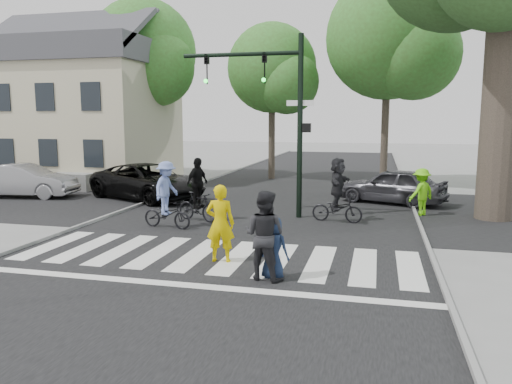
# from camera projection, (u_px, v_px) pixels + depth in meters

# --- Properties ---
(ground) EXTENTS (120.00, 120.00, 0.00)m
(ground) POSITION_uv_depth(u_px,v_px,m) (202.00, 268.00, 11.11)
(ground) COLOR gray
(ground) RESTS_ON ground
(road_stem) EXTENTS (10.00, 70.00, 0.01)m
(road_stem) POSITION_uv_depth(u_px,v_px,m) (256.00, 223.00, 15.91)
(road_stem) COLOR black
(road_stem) RESTS_ON ground
(road_cross) EXTENTS (70.00, 10.00, 0.01)m
(road_cross) POSITION_uv_depth(u_px,v_px,m) (275.00, 207.00, 18.79)
(road_cross) COLOR black
(road_cross) RESTS_ON ground
(curb_left) EXTENTS (0.10, 70.00, 0.10)m
(curb_left) POSITION_uv_depth(u_px,v_px,m) (113.00, 214.00, 17.10)
(curb_left) COLOR gray
(curb_left) RESTS_ON ground
(curb_right) EXTENTS (0.10, 70.00, 0.10)m
(curb_right) POSITION_uv_depth(u_px,v_px,m) (422.00, 230.00, 14.71)
(curb_right) COLOR gray
(curb_right) RESTS_ON ground
(crosswalk) EXTENTS (10.00, 3.85, 0.01)m
(crosswalk) POSITION_uv_depth(u_px,v_px,m) (212.00, 259.00, 11.74)
(crosswalk) COLOR silver
(crosswalk) RESTS_ON ground
(traffic_signal) EXTENTS (4.45, 0.29, 6.00)m
(traffic_signal) POSITION_uv_depth(u_px,v_px,m) (275.00, 100.00, 16.41)
(traffic_signal) COLOR black
(traffic_signal) RESTS_ON ground
(bg_tree_0) EXTENTS (5.46, 5.20, 8.97)m
(bg_tree_0) POSITION_uv_depth(u_px,v_px,m) (71.00, 69.00, 28.83)
(bg_tree_0) COLOR brown
(bg_tree_0) RESTS_ON ground
(bg_tree_1) EXTENTS (6.09, 5.80, 9.80)m
(bg_tree_1) POSITION_uv_depth(u_px,v_px,m) (146.00, 56.00, 27.07)
(bg_tree_1) COLOR brown
(bg_tree_1) RESTS_ON ground
(bg_tree_2) EXTENTS (5.04, 4.80, 8.40)m
(bg_tree_2) POSITION_uv_depth(u_px,v_px,m) (276.00, 72.00, 26.65)
(bg_tree_2) COLOR brown
(bg_tree_2) RESTS_ON ground
(bg_tree_3) EXTENTS (6.30, 6.00, 10.20)m
(bg_tree_3) POSITION_uv_depth(u_px,v_px,m) (395.00, 41.00, 23.75)
(bg_tree_3) COLOR brown
(bg_tree_3) RESTS_ON ground
(house) EXTENTS (8.40, 8.10, 8.82)m
(house) POSITION_uv_depth(u_px,v_px,m) (88.00, 109.00, 26.70)
(house) COLOR #BAB094
(house) RESTS_ON ground
(pedestrian_woman) EXTENTS (0.71, 0.51, 1.81)m
(pedestrian_woman) POSITION_uv_depth(u_px,v_px,m) (220.00, 223.00, 11.46)
(pedestrian_woman) COLOR #DCBB00
(pedestrian_woman) RESTS_ON ground
(pedestrian_child) EXTENTS (0.73, 0.58, 1.31)m
(pedestrian_child) POSITION_uv_depth(u_px,v_px,m) (274.00, 248.00, 10.25)
(pedestrian_child) COLOR #142039
(pedestrian_child) RESTS_ON ground
(pedestrian_adult) EXTENTS (1.05, 0.90, 1.86)m
(pedestrian_adult) POSITION_uv_depth(u_px,v_px,m) (264.00, 235.00, 10.21)
(pedestrian_adult) COLOR black
(pedestrian_adult) RESTS_ON ground
(cyclist_left) EXTENTS (1.67, 1.13, 2.04)m
(cyclist_left) POSITION_uv_depth(u_px,v_px,m) (167.00, 199.00, 15.04)
(cyclist_left) COLOR black
(cyclist_left) RESTS_ON ground
(cyclist_mid) EXTENTS (1.64, 1.04, 2.06)m
(cyclist_mid) POSITION_uv_depth(u_px,v_px,m) (198.00, 195.00, 16.07)
(cyclist_mid) COLOR black
(cyclist_mid) RESTS_ON ground
(cyclist_right) EXTENTS (1.70, 1.58, 2.07)m
(cyclist_right) POSITION_uv_depth(u_px,v_px,m) (337.00, 194.00, 15.92)
(cyclist_right) COLOR black
(cyclist_right) RESTS_ON ground
(car_suv) EXTENTS (5.80, 4.42, 1.46)m
(car_suv) POSITION_uv_depth(u_px,v_px,m) (148.00, 182.00, 20.50)
(car_suv) COLOR black
(car_suv) RESTS_ON ground
(car_silver) EXTENTS (4.45, 2.12, 1.41)m
(car_silver) POSITION_uv_depth(u_px,v_px,m) (24.00, 181.00, 21.03)
(car_silver) COLOR #949397
(car_silver) RESTS_ON ground
(car_grey) EXTENTS (4.41, 2.99, 1.39)m
(car_grey) POSITION_uv_depth(u_px,v_px,m) (392.00, 186.00, 19.51)
(car_grey) COLOR #36353B
(car_grey) RESTS_ON ground
(bystander_hivis) EXTENTS (1.17, 1.17, 1.62)m
(bystander_hivis) POSITION_uv_depth(u_px,v_px,m) (421.00, 192.00, 17.02)
(bystander_hivis) COLOR #6ADB11
(bystander_hivis) RESTS_ON ground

